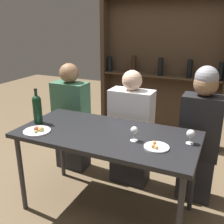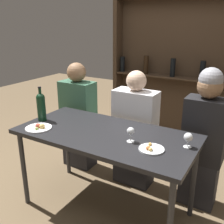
# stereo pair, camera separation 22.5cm
# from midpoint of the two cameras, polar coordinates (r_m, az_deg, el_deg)

# --- Properties ---
(ground_plane) EXTENTS (10.00, 10.00, 0.00)m
(ground_plane) POSITION_cam_midpoint_polar(r_m,az_deg,el_deg) (2.62, -3.71, -20.31)
(ground_plane) COLOR brown
(dining_table) EXTENTS (1.52, 0.75, 0.78)m
(dining_table) POSITION_cam_midpoint_polar(r_m,az_deg,el_deg) (2.24, -4.09, -6.12)
(dining_table) COLOR black
(dining_table) RESTS_ON ground_plane
(wine_rack_wall) EXTENTS (1.76, 0.21, 2.22)m
(wine_rack_wall) POSITION_cam_midpoint_polar(r_m,az_deg,el_deg) (3.72, 9.11, 10.50)
(wine_rack_wall) COLOR #38281C
(wine_rack_wall) RESTS_ON ground_plane
(wine_bottle) EXTENTS (0.08, 0.08, 0.32)m
(wine_bottle) POSITION_cam_midpoint_polar(r_m,az_deg,el_deg) (2.50, -18.48, 0.80)
(wine_bottle) COLOR black
(wine_bottle) RESTS_ON dining_table
(wine_glass_0) EXTENTS (0.07, 0.07, 0.11)m
(wine_glass_0) POSITION_cam_midpoint_polar(r_m,az_deg,el_deg) (2.05, 13.78, -4.80)
(wine_glass_0) COLOR silver
(wine_glass_0) RESTS_ON dining_table
(wine_glass_1) EXTENTS (0.06, 0.06, 0.12)m
(wine_glass_1) POSITION_cam_midpoint_polar(r_m,az_deg,el_deg) (2.03, 1.70, -4.20)
(wine_glass_1) COLOR silver
(wine_glass_1) RESTS_ON dining_table
(food_plate_0) EXTENTS (0.19, 0.19, 0.04)m
(food_plate_0) POSITION_cam_midpoint_polar(r_m,az_deg,el_deg) (1.96, 6.36, -7.63)
(food_plate_0) COLOR silver
(food_plate_0) RESTS_ON dining_table
(food_plate_1) EXTENTS (0.23, 0.23, 0.05)m
(food_plate_1) POSITION_cam_midpoint_polar(r_m,az_deg,el_deg) (2.34, -18.59, -3.90)
(food_plate_1) COLOR white
(food_plate_1) RESTS_ON dining_table
(seated_person_left) EXTENTS (0.39, 0.22, 1.24)m
(seated_person_left) POSITION_cam_midpoint_polar(r_m,az_deg,el_deg) (3.06, -10.89, -1.84)
(seated_person_left) COLOR #26262B
(seated_person_left) RESTS_ON ground_plane
(seated_person_center) EXTENTS (0.44, 0.22, 1.22)m
(seated_person_center) POSITION_cam_midpoint_polar(r_m,az_deg,el_deg) (2.73, 1.76, -4.51)
(seated_person_center) COLOR #26262B
(seated_person_center) RESTS_ON ground_plane
(seated_person_right) EXTENTS (0.36, 0.22, 1.31)m
(seated_person_right) POSITION_cam_midpoint_polar(r_m,az_deg,el_deg) (2.54, 16.16, -5.19)
(seated_person_right) COLOR #26262B
(seated_person_right) RESTS_ON ground_plane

